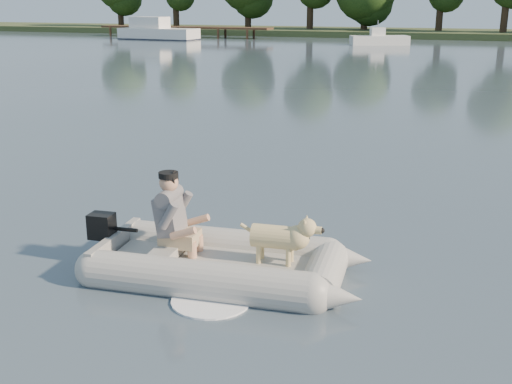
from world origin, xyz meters
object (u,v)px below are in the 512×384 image
at_px(cabin_cruiser, 158,28).
at_px(dinghy, 223,232).
at_px(dock, 185,32).
at_px(man, 171,212).
at_px(motorboat, 380,33).
at_px(dog, 275,241).

bearing_deg(cabin_cruiser, dinghy, -56.67).
bearing_deg(dock, cabin_cruiser, -97.41).
relative_size(dinghy, cabin_cruiser, 0.61).
xyz_separation_m(man, motorboat, (-5.25, 47.07, 0.11)).
bearing_deg(dog, dock, 112.10).
height_order(dog, cabin_cruiser, cabin_cruiser).
relative_size(dock, dog, 18.11).
distance_m(man, cabin_cruiser, 54.12).
height_order(man, cabin_cruiser, cabin_cruiser).
distance_m(man, dog, 1.46).
bearing_deg(man, dock, 110.78).
relative_size(cabin_cruiser, motorboat, 1.61).
distance_m(dinghy, motorboat, 47.44).
distance_m(dock, man, 57.72).
bearing_deg(motorboat, dog, -104.54).
height_order(dinghy, cabin_cruiser, cabin_cruiser).
height_order(dinghy, motorboat, motorboat).
distance_m(cabin_cruiser, motorboat, 20.73).
bearing_deg(motorboat, man, -106.27).
relative_size(dog, motorboat, 0.20).
bearing_deg(motorboat, cabin_cruiser, 156.24).
bearing_deg(dock, man, -63.89).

